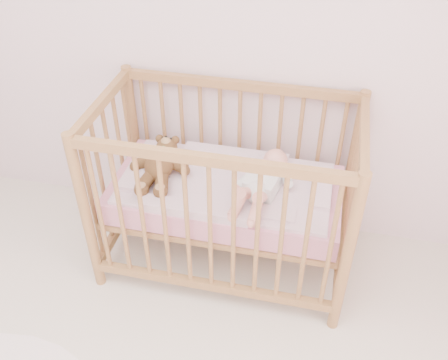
% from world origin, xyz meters
% --- Properties ---
extents(wall_back, '(4.00, 0.02, 2.70)m').
position_xyz_m(wall_back, '(0.00, 2.00, 1.35)').
color(wall_back, silver).
rests_on(wall_back, floor).
extents(crib, '(1.36, 0.76, 1.00)m').
position_xyz_m(crib, '(0.33, 1.60, 0.50)').
color(crib, '#A48045').
rests_on(crib, floor).
extents(mattress, '(1.22, 0.62, 0.13)m').
position_xyz_m(mattress, '(0.33, 1.60, 0.49)').
color(mattress, pink).
rests_on(mattress, crib).
extents(blanket, '(1.10, 0.58, 0.06)m').
position_xyz_m(blanket, '(0.33, 1.60, 0.56)').
color(blanket, '#CF8FA9').
rests_on(blanket, mattress).
extents(baby, '(0.40, 0.64, 0.14)m').
position_xyz_m(baby, '(0.53, 1.58, 0.64)').
color(baby, white).
rests_on(baby, blanket).
extents(teddy_bear, '(0.38, 0.51, 0.13)m').
position_xyz_m(teddy_bear, '(-0.03, 1.58, 0.65)').
color(teddy_bear, brown).
rests_on(teddy_bear, blanket).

